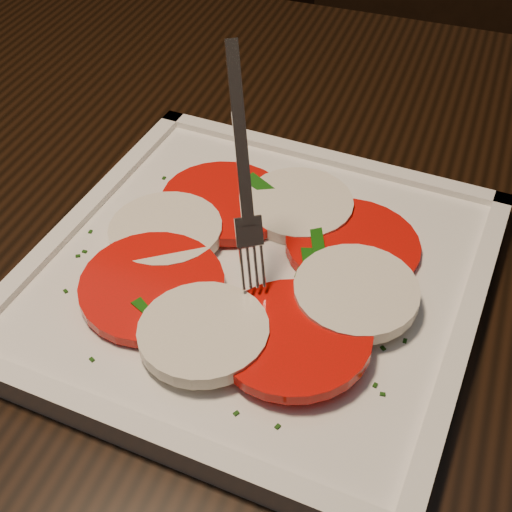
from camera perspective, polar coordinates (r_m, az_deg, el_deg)
The scene contains 5 objects.
table at distance 0.68m, azimuth -1.58°, elevation -1.97°, with size 1.23×0.84×0.75m.
chair at distance 1.26m, azimuth 12.20°, elevation 13.96°, with size 0.44×0.44×0.93m.
plate at distance 0.53m, azimuth 0.00°, elevation -1.77°, with size 0.32×0.32×0.01m, color white.
caprese_salad at distance 0.52m, azimuth 0.00°, elevation -0.52°, with size 0.26×0.26×0.02m.
fork at distance 0.47m, azimuth -1.25°, elevation 7.63°, with size 0.03×0.07×0.15m, color white, non-canonical shape.
Camera 1 is at (0.45, -0.18, 1.13)m, focal length 50.00 mm.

